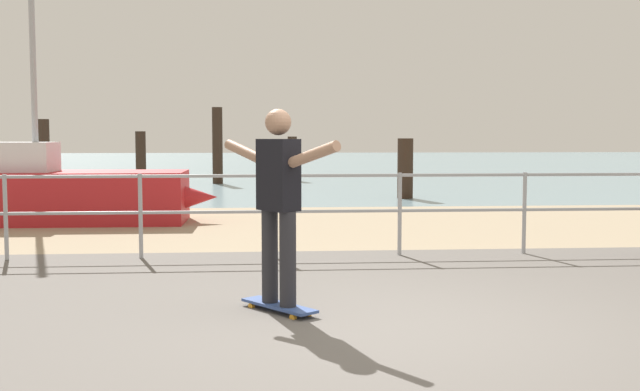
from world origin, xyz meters
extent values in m
cube|color=#605B56|center=(0.00, -1.00, 0.00)|extent=(24.00, 10.00, 0.04)
cube|color=tan|center=(0.00, 7.00, 0.00)|extent=(24.00, 6.00, 0.04)
cube|color=#75939E|center=(0.00, 35.00, 0.00)|extent=(72.00, 50.00, 0.04)
cylinder|color=#9EA0A5|center=(-4.11, 3.60, 0.53)|extent=(0.05, 0.05, 1.05)
cylinder|color=#9EA0A5|center=(-2.52, 3.60, 0.53)|extent=(0.05, 0.05, 1.05)
cylinder|color=#9EA0A5|center=(-0.93, 3.60, 0.53)|extent=(0.05, 0.05, 1.05)
cylinder|color=#9EA0A5|center=(0.67, 3.60, 0.53)|extent=(0.05, 0.05, 1.05)
cylinder|color=#9EA0A5|center=(2.26, 3.60, 0.53)|extent=(0.05, 0.05, 1.05)
cylinder|color=#9EA0A5|center=(-2.52, 3.60, 1.02)|extent=(12.74, 0.04, 0.04)
cylinder|color=#9EA0A5|center=(-2.52, 3.60, 0.58)|extent=(12.74, 0.04, 0.04)
cube|color=#B21E23|center=(-4.56, 7.50, 0.45)|extent=(4.41, 1.43, 0.90)
cone|color=#B21E23|center=(-2.36, 7.48, 0.45)|extent=(1.11, 0.77, 0.77)
cylinder|color=#9EA0A5|center=(-4.86, 7.50, 2.99)|extent=(0.10, 0.10, 4.19)
cube|color=silver|center=(-5.16, 7.50, 1.15)|extent=(1.21, 0.91, 0.50)
cube|color=#334C8C|center=(-0.91, 0.64, 0.07)|extent=(0.65, 0.75, 0.02)
cylinder|color=orange|center=(-0.68, 0.47, 0.03)|extent=(0.06, 0.07, 0.06)
cylinder|color=orange|center=(-0.80, 0.37, 0.03)|extent=(0.06, 0.07, 0.06)
cylinder|color=orange|center=(-1.02, 0.91, 0.03)|extent=(0.06, 0.07, 0.06)
cylinder|color=orange|center=(-1.15, 0.81, 0.03)|extent=(0.06, 0.07, 0.06)
cylinder|color=#26262B|center=(-0.84, 0.55, 0.48)|extent=(0.14, 0.14, 0.80)
cylinder|color=#26262B|center=(-0.99, 0.74, 0.48)|extent=(0.14, 0.14, 0.80)
cube|color=black|center=(-0.91, 0.64, 1.18)|extent=(0.38, 0.41, 0.60)
sphere|color=#9E755B|center=(-0.91, 0.64, 1.62)|extent=(0.22, 0.22, 0.22)
cylinder|color=#9E755B|center=(-0.64, 0.29, 1.36)|extent=(0.41, 0.49, 0.23)
cylinder|color=#9E755B|center=(-1.19, 0.99, 1.36)|extent=(0.41, 0.49, 0.23)
cylinder|color=#332319|center=(-7.14, 16.30, 0.98)|extent=(0.30, 0.30, 1.97)
cylinder|color=#332319|center=(-4.76, 18.25, 0.82)|extent=(0.32, 0.32, 1.64)
cylinder|color=#332319|center=(-2.39, 18.04, 1.19)|extent=(0.32, 0.32, 2.38)
cylinder|color=#332319|center=(-0.01, 19.48, 0.74)|extent=(0.31, 0.31, 1.48)
cylinder|color=#332319|center=(2.37, 12.11, 0.72)|extent=(0.37, 0.37, 1.44)
camera|label=1|loc=(-1.06, -5.74, 1.51)|focal=42.78mm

